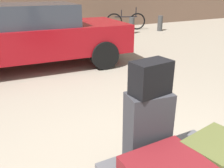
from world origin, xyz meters
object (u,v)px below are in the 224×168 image
object	(u,v)px
suitcase_charcoal_front_left	(148,127)
bollard_kerb_far	(160,23)
duffel_bag_black_topmost_pile	(151,78)
parked_car	(29,34)
suitcase_olive_rear_right	(215,155)
bollard_kerb_near	(101,28)
bollard_kerb_mid	(132,26)
bicycle_leaning	(126,21)

from	to	relation	value
suitcase_charcoal_front_left	bollard_kerb_far	xyz separation A→B (m)	(5.67, 7.02, -0.33)
bollard_kerb_far	duffel_bag_black_topmost_pile	bearing A→B (deg)	-128.92
parked_car	bollard_kerb_far	xyz separation A→B (m)	(5.87, 2.71, -0.44)
suitcase_charcoal_front_left	suitcase_olive_rear_right	bearing A→B (deg)	-35.55
suitcase_charcoal_front_left	duffel_bag_black_topmost_pile	size ratio (longest dim) A/B	1.98
duffel_bag_black_topmost_pile	bollard_kerb_near	xyz separation A→B (m)	(2.86, 7.02, -0.77)
parked_car	bollard_kerb_mid	distance (m)	5.21
duffel_bag_black_topmost_pile	bollard_kerb_far	size ratio (longest dim) A/B	0.49
duffel_bag_black_topmost_pile	bollard_kerb_far	world-z (taller)	duffel_bag_black_topmost_pile
duffel_bag_black_topmost_pile	bollard_kerb_mid	bearing A→B (deg)	52.76
suitcase_olive_rear_right	bollard_kerb_near	world-z (taller)	bollard_kerb_near
duffel_bag_black_topmost_pile	bollard_kerb_mid	xyz separation A→B (m)	(4.23, 7.02, -0.77)
bollard_kerb_far	parked_car	bearing A→B (deg)	-155.20
duffel_bag_black_topmost_pile	bollard_kerb_mid	size ratio (longest dim) A/B	0.49
suitcase_charcoal_front_left	bicycle_leaning	size ratio (longest dim) A/B	0.37
parked_car	bicycle_leaning	bearing A→B (deg)	37.76
bollard_kerb_mid	bollard_kerb_near	bearing A→B (deg)	180.00
suitcase_charcoal_front_left	bollard_kerb_mid	xyz separation A→B (m)	(4.23, 7.02, -0.33)
suitcase_charcoal_front_left	parked_car	size ratio (longest dim) A/B	0.14
suitcase_charcoal_front_left	duffel_bag_black_topmost_pile	bearing A→B (deg)	0.00
suitcase_olive_rear_right	suitcase_charcoal_front_left	bearing A→B (deg)	127.40
suitcase_charcoal_front_left	duffel_bag_black_topmost_pile	xyz separation A→B (m)	(0.00, 0.00, 0.44)
duffel_bag_black_topmost_pile	bollard_kerb_far	distance (m)	9.05
suitcase_charcoal_front_left	parked_car	xyz separation A→B (m)	(-0.20, 4.31, 0.11)
duffel_bag_black_topmost_pile	parked_car	bearing A→B (deg)	86.52
parked_car	bollard_kerb_far	world-z (taller)	parked_car
duffel_bag_black_topmost_pile	bicycle_leaning	distance (m)	9.16
duffel_bag_black_topmost_pile	parked_car	size ratio (longest dim) A/B	0.07
suitcase_charcoal_front_left	parked_car	world-z (taller)	parked_car
duffel_bag_black_topmost_pile	bollard_kerb_mid	distance (m)	8.23
parked_car	bicycle_leaning	size ratio (longest dim) A/B	2.63
suitcase_olive_rear_right	bicycle_leaning	bearing A→B (deg)	54.30
bicycle_leaning	parked_car	bearing A→B (deg)	-142.24
suitcase_charcoal_front_left	bicycle_leaning	world-z (taller)	bicycle_leaning
suitcase_olive_rear_right	bicycle_leaning	xyz separation A→B (m)	(4.09, 8.33, -0.10)
bollard_kerb_far	suitcase_charcoal_front_left	bearing A→B (deg)	-128.92
bollard_kerb_near	suitcase_olive_rear_right	bearing A→B (deg)	-108.33
suitcase_charcoal_front_left	suitcase_olive_rear_right	xyz separation A→B (m)	(0.41, -0.38, -0.17)
suitcase_charcoal_front_left	bollard_kerb_near	bearing A→B (deg)	75.37
bollard_kerb_near	bollard_kerb_mid	bearing A→B (deg)	0.00
duffel_bag_black_topmost_pile	suitcase_olive_rear_right	bearing A→B (deg)	-49.24
bollard_kerb_mid	bollard_kerb_far	xyz separation A→B (m)	(1.44, 0.00, 0.00)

